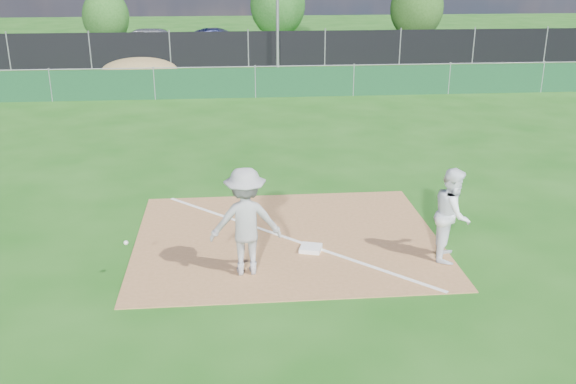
% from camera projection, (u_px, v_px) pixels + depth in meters
% --- Properties ---
extents(ground, '(90.00, 90.00, 0.00)m').
position_uv_depth(ground, '(262.00, 128.00, 21.25)').
color(ground, '#184F11').
rests_on(ground, ground).
extents(infield_dirt, '(6.00, 5.00, 0.02)m').
position_uv_depth(infield_dirt, '(287.00, 238.00, 12.82)').
color(infield_dirt, '#99663D').
rests_on(infield_dirt, ground).
extents(foul_line, '(5.01, 5.01, 0.01)m').
position_uv_depth(foul_line, '(287.00, 238.00, 12.82)').
color(foul_line, white).
rests_on(foul_line, infield_dirt).
extents(green_fence, '(44.00, 0.05, 1.20)m').
position_uv_depth(green_fence, '(255.00, 83.00, 25.72)').
color(green_fence, '#0F381D').
rests_on(green_fence, ground).
extents(dirt_mound, '(3.38, 2.60, 1.17)m').
position_uv_depth(dirt_mound, '(140.00, 71.00, 28.57)').
color(dirt_mound, olive).
rests_on(dirt_mound, ground).
extents(black_fence, '(46.00, 0.04, 1.80)m').
position_uv_depth(black_fence, '(248.00, 49.00, 33.10)').
color(black_fence, black).
rests_on(black_fence, ground).
extents(parking_lot, '(46.00, 9.00, 0.01)m').
position_uv_depth(parking_lot, '(246.00, 53.00, 38.09)').
color(parking_lot, black).
rests_on(parking_lot, ground).
extents(first_base, '(0.49, 0.49, 0.08)m').
position_uv_depth(first_base, '(311.00, 248.00, 12.27)').
color(first_base, white).
rests_on(first_base, infield_dirt).
extents(play_at_first, '(2.74, 0.78, 1.94)m').
position_uv_depth(play_at_first, '(246.00, 221.00, 11.11)').
color(play_at_first, '#A4A4A6').
rests_on(play_at_first, infield_dirt).
extents(runner, '(0.92, 1.03, 1.75)m').
position_uv_depth(runner, '(452.00, 214.00, 11.74)').
color(runner, white).
rests_on(runner, ground).
extents(car_left, '(4.97, 2.68, 1.61)m').
position_uv_depth(car_left, '(157.00, 41.00, 37.12)').
color(car_left, '#AFB1B7').
rests_on(car_left, parking_lot).
extents(car_mid, '(4.59, 1.89, 1.48)m').
position_uv_depth(car_mid, '(220.00, 42.00, 37.19)').
color(car_mid, black).
rests_on(car_mid, parking_lot).
extents(car_right, '(4.95, 3.01, 1.34)m').
position_uv_depth(car_right, '(339.00, 43.00, 37.18)').
color(car_right, black).
rests_on(car_right, parking_lot).
extents(tree_left, '(2.95, 2.95, 3.50)m').
position_uv_depth(tree_left, '(106.00, 17.00, 41.08)').
color(tree_left, '#382316').
rests_on(tree_left, ground).
extents(tree_mid, '(3.78, 3.78, 4.48)m').
position_uv_depth(tree_mid, '(278.00, 5.00, 44.03)').
color(tree_mid, '#382316').
rests_on(tree_mid, ground).
extents(tree_right, '(3.53, 3.53, 4.19)m').
position_uv_depth(tree_right, '(417.00, 8.00, 43.00)').
color(tree_right, '#382316').
rests_on(tree_right, ground).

